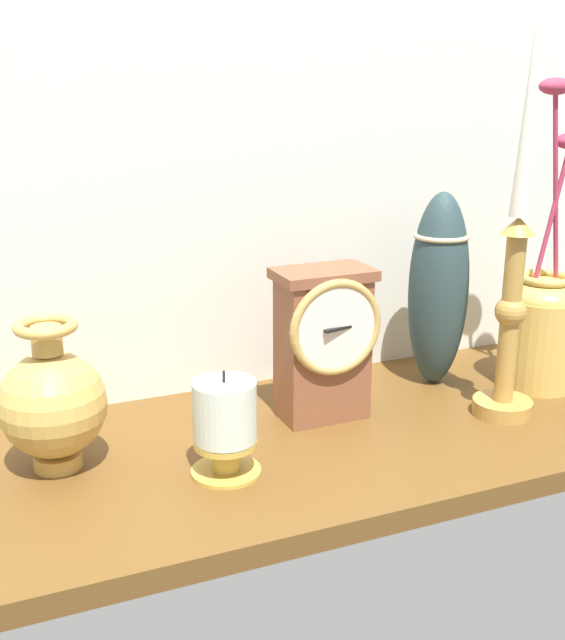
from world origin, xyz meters
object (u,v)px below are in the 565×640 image
Objects in this scene: brass_vase_jar at (542,321)px; mantel_clock at (324,341)px; candlestick_tall_left at (514,277)px; pillar_candle_front at (225,424)px; brass_vase_bulbous at (53,402)px; tall_ceramic_vase at (438,289)px.

mantel_clock is at bearing 177.44° from brass_vase_jar.
brass_vase_jar is (10.26, 6.22, -8.37)cm from candlestick_tall_left.
mantel_clock is 0.47× the size of brass_vase_jar.
mantel_clock is at bearing 29.57° from pillar_candle_front.
brass_vase_jar is 3.45× the size of pillar_candle_front.
tall_ceramic_vase reaches higher than brass_vase_bulbous.
mantel_clock is 22.68cm from candlestick_tall_left.
brass_vase_bulbous is (-30.70, -0.64, -2.20)cm from mantel_clock.
candlestick_tall_left is 1.16× the size of brass_vase_jar.
candlestick_tall_left is at bearing 1.62° from pillar_candle_front.
brass_vase_bulbous is 17.59cm from pillar_candle_front.
tall_ceramic_vase is at bearing 154.60° from brass_vase_jar.
candlestick_tall_left is 4.01× the size of pillar_candle_front.
candlestick_tall_left reaches higher than pillar_candle_front.
candlestick_tall_left is 36.99cm from pillar_candle_front.
mantel_clock is 1.61× the size of pillar_candle_front.
pillar_candle_front is at bearing -178.38° from candlestick_tall_left.
brass_vase_jar is 14.04cm from tall_ceramic_vase.
mantel_clock is at bearing 159.29° from candlestick_tall_left.
brass_vase_jar reaches higher than brass_vase_bulbous.
pillar_candle_front is at bearing -170.97° from brass_vase_jar.
brass_vase_jar is (30.31, -1.36, -0.97)cm from mantel_clock.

